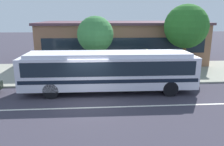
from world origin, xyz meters
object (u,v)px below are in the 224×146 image
(pedestrian_walking_along_curb, at_px, (166,68))
(bus_stop_sign, at_px, (147,61))
(transit_bus, at_px, (109,69))
(street_tree_near_stop, at_px, (95,35))
(street_tree_mid_block, at_px, (186,27))
(pedestrian_waiting_near_sign, at_px, (95,66))

(pedestrian_walking_along_curb, bearing_deg, bus_stop_sign, 179.86)
(transit_bus, distance_m, pedestrian_walking_along_curb, 4.92)
(street_tree_near_stop, height_order, street_tree_mid_block, street_tree_mid_block)
(transit_bus, relative_size, pedestrian_waiting_near_sign, 7.23)
(transit_bus, xyz_separation_m, pedestrian_walking_along_curb, (4.50, 1.93, -0.48))
(pedestrian_walking_along_curb, bearing_deg, pedestrian_waiting_near_sign, 164.90)
(pedestrian_walking_along_curb, bearing_deg, transit_bus, -156.78)
(pedestrian_walking_along_curb, height_order, street_tree_mid_block, street_tree_mid_block)
(transit_bus, bearing_deg, street_tree_near_stop, 102.18)
(bus_stop_sign, distance_m, street_tree_mid_block, 5.51)
(transit_bus, xyz_separation_m, pedestrian_waiting_near_sign, (-0.91, 3.39, -0.54))
(pedestrian_waiting_near_sign, distance_m, street_tree_mid_block, 8.65)
(pedestrian_waiting_near_sign, height_order, bus_stop_sign, bus_stop_sign)
(bus_stop_sign, relative_size, street_tree_near_stop, 0.50)
(pedestrian_walking_along_curb, relative_size, street_tree_mid_block, 0.29)
(bus_stop_sign, bearing_deg, pedestrian_walking_along_curb, -0.14)
(pedestrian_waiting_near_sign, distance_m, street_tree_near_stop, 2.58)
(pedestrian_waiting_near_sign, relative_size, street_tree_mid_block, 0.27)
(bus_stop_sign, distance_m, street_tree_near_stop, 4.79)
(transit_bus, height_order, bus_stop_sign, transit_bus)
(pedestrian_waiting_near_sign, relative_size, bus_stop_sign, 0.64)
(pedestrian_waiting_near_sign, bearing_deg, pedestrian_walking_along_curb, -15.10)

